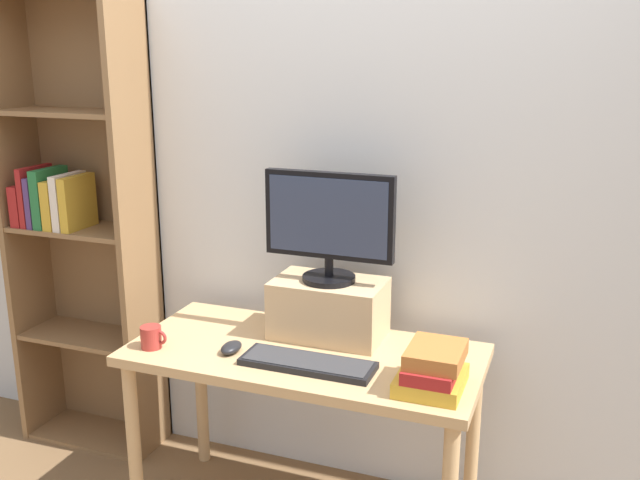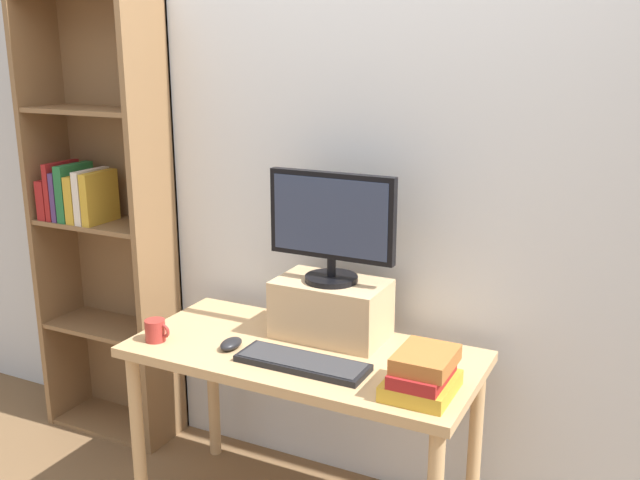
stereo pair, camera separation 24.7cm
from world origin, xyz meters
TOP-DOWN VIEW (x-y plane):
  - back_wall at (0.00, 0.42)m, footprint 7.00×0.08m
  - desk at (0.00, 0.00)m, footprint 1.25×0.59m
  - bookshelf_unit at (-1.15, 0.26)m, footprint 0.63×0.28m
  - riser_box at (0.04, 0.15)m, footprint 0.41×0.25m
  - computer_monitor at (0.04, 0.15)m, footprint 0.48×0.19m
  - keyboard at (0.06, -0.12)m, footprint 0.46×0.15m
  - computer_mouse at (-0.24, -0.11)m, footprint 0.06×0.10m
  - book_stack at (0.49, -0.13)m, footprint 0.20×0.24m
  - coffee_mug at (-0.52, -0.17)m, footprint 0.10×0.07m

SIDE VIEW (x-z plane):
  - desk at x=0.00m, z-range 0.26..0.97m
  - keyboard at x=0.06m, z-range 0.71..0.73m
  - computer_mouse at x=-0.24m, z-range 0.71..0.74m
  - coffee_mug at x=-0.52m, z-range 0.71..0.79m
  - book_stack at x=0.49m, z-range 0.70..0.85m
  - riser_box at x=0.04m, z-range 0.71..0.92m
  - bookshelf_unit at x=-1.15m, z-range 0.02..2.00m
  - computer_monitor at x=0.04m, z-range 0.94..1.34m
  - back_wall at x=0.00m, z-range 0.00..2.60m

